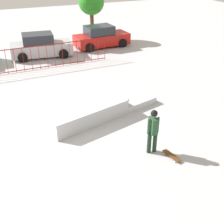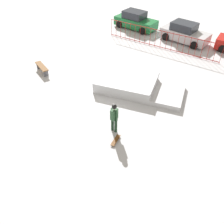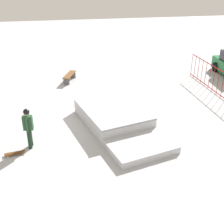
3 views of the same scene
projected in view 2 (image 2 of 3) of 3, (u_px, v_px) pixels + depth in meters
ground_plane at (113, 86)px, 15.46m from camera, size 60.00×60.00×0.00m
skate_ramp at (134, 85)px, 14.95m from camera, size 5.88×3.89×0.74m
skater at (114, 116)px, 11.62m from camera, size 0.44×0.40×1.73m
skateboard at (116, 140)px, 11.64m from camera, size 0.36×0.82×0.09m
perimeter_fence at (161, 39)px, 19.29m from camera, size 9.75×0.32×1.50m
park_bench at (42, 67)px, 16.58m from camera, size 1.64×0.95×0.48m
parked_car_green at (135, 21)px, 22.73m from camera, size 4.21×2.15×1.60m
parked_car_silver at (185, 33)px, 20.37m from camera, size 4.26×2.26×1.60m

